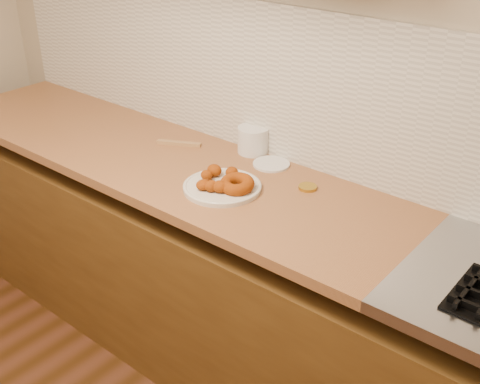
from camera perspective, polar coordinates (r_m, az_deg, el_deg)
name	(u,v)px	position (r m, az deg, el deg)	size (l,w,h in m)	color
wall_back	(335,55)	(2.18, 9.00, 12.69)	(4.00, 0.02, 2.70)	tan
base_cabinet	(275,315)	(2.40, 3.33, -11.61)	(3.60, 0.60, 0.77)	#593916
butcher_block	(151,157)	(2.51, -8.40, 3.35)	(2.30, 0.62, 0.04)	#96633B
backsplash	(330,97)	(2.22, 8.55, 8.89)	(3.60, 0.02, 0.60)	beige
donut_plate	(222,187)	(2.18, -1.70, 0.47)	(0.28, 0.28, 0.02)	beige
ring_donut	(237,184)	(2.13, -0.31, 0.77)	(0.13, 0.13, 0.04)	#8D3403
fried_dough_chunks	(215,179)	(2.17, -2.35, 1.23)	(0.17, 0.19, 0.05)	#8D3403
plastic_tub	(253,140)	(2.45, 1.29, 4.97)	(0.13, 0.13, 0.11)	silver
tub_lid	(271,164)	(2.36, 2.99, 2.66)	(0.14, 0.14, 0.01)	silver
brass_jar_lid	(308,187)	(2.19, 6.43, 0.45)	(0.07, 0.07, 0.01)	gold
wooden_utensil	(179,143)	(2.55, -5.81, 4.62)	(0.19, 0.02, 0.01)	#9E7546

